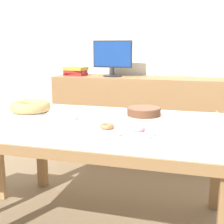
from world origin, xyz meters
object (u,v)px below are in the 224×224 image
object	(u,v)px
computer_monitor	(113,59)
tealight_near_front	(217,114)
book_stack	(76,71)
tealight_right_edge	(89,112)
plate_stack	(63,116)
tealight_near_cakes	(86,122)
cake_golden_bundt	(30,107)
pastry_platter	(123,131)
cake_chocolate_round	(144,113)
tealight_left_edge	(46,123)
tealight_centre	(201,125)

from	to	relation	value
computer_monitor	tealight_near_front	xyz separation A→B (m)	(1.04, -0.91, -0.35)
book_stack	tealight_right_edge	xyz separation A→B (m)	(0.56, -1.10, -0.21)
plate_stack	tealight_near_cakes	distance (m)	0.22
cake_golden_bundt	plate_stack	size ratio (longest dim) A/B	1.41
pastry_platter	tealight_right_edge	world-z (taller)	pastry_platter
cake_chocolate_round	cake_golden_bundt	world-z (taller)	cake_golden_bundt
computer_monitor	book_stack	world-z (taller)	computer_monitor
computer_monitor	tealight_near_cakes	distance (m)	1.47
book_stack	tealight_right_edge	size ratio (longest dim) A/B	6.39
cake_golden_bundt	tealight_right_edge	xyz separation A→B (m)	(0.42, 0.12, -0.04)
plate_stack	cake_golden_bundt	bearing A→B (deg)	160.93
plate_stack	tealight_right_edge	size ratio (longest dim) A/B	5.25
cake_golden_bundt	tealight_near_front	world-z (taller)	cake_golden_bundt
plate_stack	computer_monitor	bearing A→B (deg)	90.74
plate_stack	tealight_right_edge	xyz separation A→B (m)	(0.11, 0.23, -0.01)
tealight_right_edge	book_stack	bearing A→B (deg)	116.88
plate_stack	tealight_left_edge	distance (m)	0.17
tealight_left_edge	tealight_right_edge	size ratio (longest dim) A/B	1.00
pastry_platter	tealight_right_edge	bearing A→B (deg)	128.98
tealight_near_cakes	book_stack	bearing A→B (deg)	114.60
computer_monitor	pastry_platter	xyz separation A→B (m)	(0.50, -1.55, -0.35)
tealight_right_edge	tealight_centre	xyz separation A→B (m)	(0.80, -0.19, 0.00)
book_stack	cake_golden_bundt	xyz separation A→B (m)	(0.14, -1.22, -0.17)
computer_monitor	tealight_right_edge	world-z (taller)	computer_monitor
tealight_near_cakes	pastry_platter	bearing A→B (deg)	-26.40
tealight_right_edge	tealight_near_cakes	distance (m)	0.33
cake_chocolate_round	plate_stack	bearing A→B (deg)	-158.67
pastry_platter	tealight_near_cakes	world-z (taller)	pastry_platter
computer_monitor	tealight_left_edge	distance (m)	1.53
book_stack	cake_chocolate_round	size ratio (longest dim) A/B	0.93
cake_chocolate_round	tealight_left_edge	size ratio (longest dim) A/B	6.90
cake_chocolate_round	cake_golden_bundt	xyz separation A→B (m)	(-0.83, -0.10, 0.01)
tealight_near_front	tealight_centre	bearing A→B (deg)	-106.26
tealight_near_front	tealight_centre	world-z (taller)	same
computer_monitor	tealight_near_cakes	world-z (taller)	computer_monitor
book_stack	cake_golden_bundt	bearing A→B (deg)	-83.54
computer_monitor	pastry_platter	distance (m)	1.66
pastry_platter	tealight_centre	xyz separation A→B (m)	(0.43, 0.26, -0.00)
tealight_near_cakes	tealight_right_edge	bearing A→B (deg)	106.04
cake_chocolate_round	tealight_right_edge	distance (m)	0.41
cake_chocolate_round	tealight_centre	size ratio (longest dim) A/B	6.90
tealight_right_edge	tealight_centre	world-z (taller)	same
cake_golden_bundt	tealight_near_front	size ratio (longest dim) A/B	7.41
computer_monitor	plate_stack	distance (m)	1.36
computer_monitor	pastry_platter	bearing A→B (deg)	-72.22
pastry_platter	tealight_near_cakes	xyz separation A→B (m)	(-0.28, 0.14, -0.00)
cake_chocolate_round	tealight_left_edge	xyz separation A→B (m)	(-0.56, -0.37, -0.02)
pastry_platter	tealight_near_front	xyz separation A→B (m)	(0.54, 0.64, -0.00)
computer_monitor	book_stack	xyz separation A→B (m)	(-0.43, 0.00, -0.14)
cake_golden_bundt	plate_stack	distance (m)	0.32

